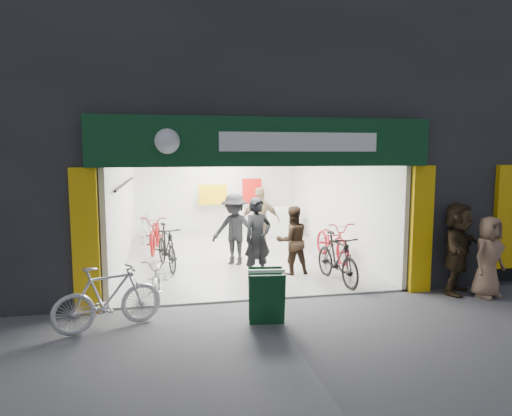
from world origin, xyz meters
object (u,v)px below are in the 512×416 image
object	(u,v)px
bike_right_front	(337,258)
pedestrian_near	(488,257)
bike_left_front	(158,277)
sandwich_board	(266,295)
parked_bike	(108,297)

from	to	relation	value
bike_right_front	pedestrian_near	xyz separation A→B (m)	(2.58, -1.47, 0.25)
bike_left_front	bike_right_front	size ratio (longest dim) A/B	0.86
bike_left_front	bike_right_front	distance (m)	3.84
sandwich_board	pedestrian_near	bearing A→B (deg)	14.80
parked_bike	pedestrian_near	world-z (taller)	pedestrian_near
bike_left_front	parked_bike	world-z (taller)	parked_bike
pedestrian_near	sandwich_board	distance (m)	4.67
bike_left_front	sandwich_board	xyz separation A→B (m)	(1.79, -1.81, 0.08)
parked_bike	pedestrian_near	bearing A→B (deg)	-108.32
bike_right_front	sandwich_board	world-z (taller)	bike_right_front
parked_bike	bike_left_front	bearing A→B (deg)	-47.38
bike_left_front	parked_bike	size ratio (longest dim) A/B	0.91
bike_right_front	sandwich_board	distance (m)	2.89
bike_left_front	parked_bike	xyz separation A→B (m)	(-0.77, -1.51, 0.11)
bike_left_front	pedestrian_near	world-z (taller)	pedestrian_near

